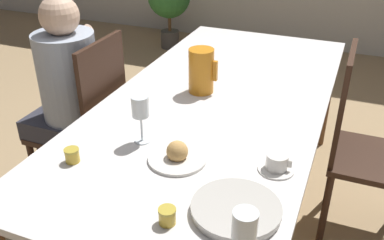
{
  "coord_description": "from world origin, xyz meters",
  "views": [
    {
      "loc": [
        0.58,
        -1.75,
        1.65
      ],
      "look_at": [
        0.0,
        -0.32,
        0.79
      ],
      "focal_mm": 40.0,
      "sensor_mm": 36.0,
      "label": 1
    }
  ],
  "objects_px": {
    "person_seated": "(65,90)",
    "bread_plate": "(177,155)",
    "wine_glass_juice": "(245,228)",
    "wine_glass_water": "(140,109)",
    "potted_plant": "(169,0)",
    "teacup_near_person": "(277,163)",
    "chair_person_side": "(89,123)",
    "serving_tray": "(236,209)",
    "red_pitcher": "(201,71)",
    "chair_opposite": "(361,145)",
    "jam_jar_amber": "(72,155)",
    "jam_jar_red": "(167,215)"
  },
  "relations": [
    {
      "from": "serving_tray",
      "to": "jam_jar_red",
      "type": "relative_size",
      "value": 5.15
    },
    {
      "from": "chair_person_side",
      "to": "chair_opposite",
      "type": "bearing_deg",
      "value": -77.03
    },
    {
      "from": "chair_person_side",
      "to": "teacup_near_person",
      "type": "distance_m",
      "value": 1.15
    },
    {
      "from": "wine_glass_juice",
      "to": "wine_glass_water",
      "type": "bearing_deg",
      "value": 139.59
    },
    {
      "from": "chair_opposite",
      "to": "wine_glass_juice",
      "type": "height_order",
      "value": "chair_opposite"
    },
    {
      "from": "wine_glass_juice",
      "to": "jam_jar_red",
      "type": "bearing_deg",
      "value": 163.22
    },
    {
      "from": "person_seated",
      "to": "jam_jar_red",
      "type": "height_order",
      "value": "person_seated"
    },
    {
      "from": "wine_glass_water",
      "to": "jam_jar_amber",
      "type": "bearing_deg",
      "value": -127.65
    },
    {
      "from": "wine_glass_water",
      "to": "potted_plant",
      "type": "height_order",
      "value": "wine_glass_water"
    },
    {
      "from": "chair_opposite",
      "to": "bread_plate",
      "type": "height_order",
      "value": "chair_opposite"
    },
    {
      "from": "chair_person_side",
      "to": "bread_plate",
      "type": "bearing_deg",
      "value": -121.25
    },
    {
      "from": "chair_opposite",
      "to": "teacup_near_person",
      "type": "distance_m",
      "value": 0.77
    },
    {
      "from": "red_pitcher",
      "to": "bread_plate",
      "type": "relative_size",
      "value": 0.99
    },
    {
      "from": "bread_plate",
      "to": "serving_tray",
      "type": "bearing_deg",
      "value": -34.81
    },
    {
      "from": "serving_tray",
      "to": "bread_plate",
      "type": "distance_m",
      "value": 0.35
    },
    {
      "from": "jam_jar_amber",
      "to": "chair_person_side",
      "type": "bearing_deg",
      "value": 121.3
    },
    {
      "from": "chair_person_side",
      "to": "red_pitcher",
      "type": "height_order",
      "value": "chair_person_side"
    },
    {
      "from": "person_seated",
      "to": "jam_jar_amber",
      "type": "height_order",
      "value": "person_seated"
    },
    {
      "from": "chair_person_side",
      "to": "person_seated",
      "type": "height_order",
      "value": "person_seated"
    },
    {
      "from": "bread_plate",
      "to": "potted_plant",
      "type": "xyz_separation_m",
      "value": [
        -1.44,
        3.04,
        -0.22
      ]
    },
    {
      "from": "chair_opposite",
      "to": "teacup_near_person",
      "type": "relative_size",
      "value": 7.4
    },
    {
      "from": "red_pitcher",
      "to": "jam_jar_amber",
      "type": "xyz_separation_m",
      "value": [
        -0.22,
        -0.75,
        -0.08
      ]
    },
    {
      "from": "wine_glass_water",
      "to": "teacup_near_person",
      "type": "height_order",
      "value": "wine_glass_water"
    },
    {
      "from": "wine_glass_juice",
      "to": "teacup_near_person",
      "type": "distance_m",
      "value": 0.49
    },
    {
      "from": "red_pitcher",
      "to": "wine_glass_juice",
      "type": "height_order",
      "value": "red_pitcher"
    },
    {
      "from": "person_seated",
      "to": "bread_plate",
      "type": "distance_m",
      "value": 0.9
    },
    {
      "from": "wine_glass_juice",
      "to": "jam_jar_amber",
      "type": "height_order",
      "value": "wine_glass_juice"
    },
    {
      "from": "chair_opposite",
      "to": "teacup_near_person",
      "type": "bearing_deg",
      "value": -23.77
    },
    {
      "from": "chair_opposite",
      "to": "bread_plate",
      "type": "distance_m",
      "value": 1.02
    },
    {
      "from": "red_pitcher",
      "to": "wine_glass_juice",
      "type": "distance_m",
      "value": 1.11
    },
    {
      "from": "potted_plant",
      "to": "wine_glass_water",
      "type": "bearing_deg",
      "value": -67.07
    },
    {
      "from": "person_seated",
      "to": "bread_plate",
      "type": "relative_size",
      "value": 5.42
    },
    {
      "from": "teacup_near_person",
      "to": "bread_plate",
      "type": "xyz_separation_m",
      "value": [
        -0.36,
        -0.08,
        -0.01
      ]
    },
    {
      "from": "chair_opposite",
      "to": "jam_jar_red",
      "type": "relative_size",
      "value": 17.84
    },
    {
      "from": "wine_glass_juice",
      "to": "teacup_near_person",
      "type": "height_order",
      "value": "wine_glass_juice"
    },
    {
      "from": "bread_plate",
      "to": "potted_plant",
      "type": "distance_m",
      "value": 3.37
    },
    {
      "from": "person_seated",
      "to": "serving_tray",
      "type": "height_order",
      "value": "person_seated"
    },
    {
      "from": "red_pitcher",
      "to": "jam_jar_amber",
      "type": "distance_m",
      "value": 0.79
    },
    {
      "from": "person_seated",
      "to": "jam_jar_red",
      "type": "xyz_separation_m",
      "value": [
        0.92,
        -0.72,
        0.06
      ]
    },
    {
      "from": "person_seated",
      "to": "jam_jar_amber",
      "type": "relative_size",
      "value": 21.58
    },
    {
      "from": "teacup_near_person",
      "to": "bread_plate",
      "type": "distance_m",
      "value": 0.36
    },
    {
      "from": "jam_jar_amber",
      "to": "potted_plant",
      "type": "height_order",
      "value": "potted_plant"
    },
    {
      "from": "wine_glass_juice",
      "to": "bread_plate",
      "type": "bearing_deg",
      "value": 132.51
    },
    {
      "from": "wine_glass_water",
      "to": "bread_plate",
      "type": "bearing_deg",
      "value": -20.54
    },
    {
      "from": "chair_opposite",
      "to": "jam_jar_amber",
      "type": "xyz_separation_m",
      "value": [
        -1.01,
        -0.9,
        0.25
      ]
    },
    {
      "from": "person_seated",
      "to": "jam_jar_amber",
      "type": "distance_m",
      "value": 0.72
    },
    {
      "from": "red_pitcher",
      "to": "teacup_near_person",
      "type": "xyz_separation_m",
      "value": [
        0.49,
        -0.52,
        -0.08
      ]
    },
    {
      "from": "wine_glass_water",
      "to": "serving_tray",
      "type": "distance_m",
      "value": 0.56
    },
    {
      "from": "person_seated",
      "to": "teacup_near_person",
      "type": "bearing_deg",
      "value": -105.55
    },
    {
      "from": "teacup_near_person",
      "to": "chair_opposite",
      "type": "bearing_deg",
      "value": 66.23
    }
  ]
}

